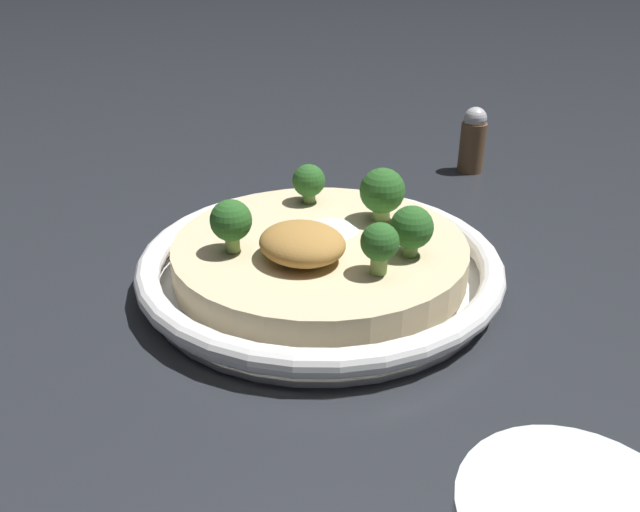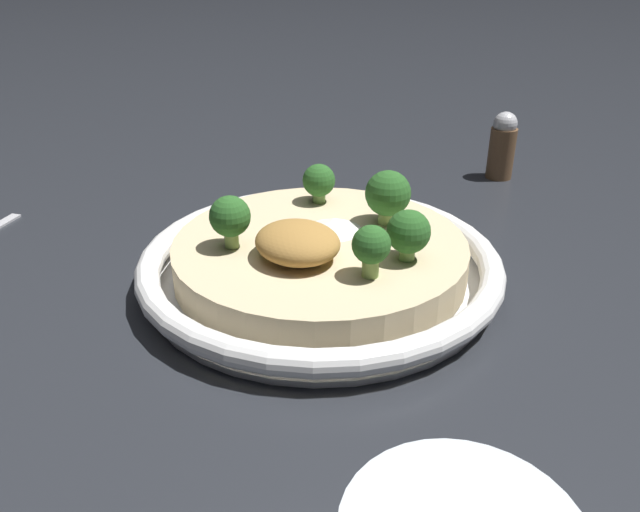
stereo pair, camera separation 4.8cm
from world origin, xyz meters
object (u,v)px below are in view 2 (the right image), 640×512
broccoli_front (388,195)px  broccoli_front_right (319,181)px  broccoli_left (371,247)px  broccoli_front_left (408,233)px  pepper_shaker (502,145)px  risotto_bowl (320,262)px  broccoli_back (230,218)px

broccoli_front → broccoli_front_right: 0.07m
broccoli_left → broccoli_front: bearing=-55.8°
broccoli_front_left → pepper_shaker: 0.30m
broccoli_front → broccoli_front_right: size_ratio=1.29×
broccoli_left → broccoli_front_left: bearing=-92.4°
risotto_bowl → broccoli_front_right: bearing=-42.6°
broccoli_front_left → broccoli_left: (0.00, 0.04, 0.00)m
broccoli_front → risotto_bowl: bearing=77.7°
broccoli_front_left → broccoli_left: 0.04m
broccoli_front_left → broccoli_front: (0.05, -0.04, 0.00)m
risotto_bowl → broccoli_front: broccoli_front is taller
broccoli_front_left → pepper_shaker: (0.10, -0.28, -0.02)m
broccoli_left → pepper_shaker: 0.34m
broccoli_front_left → broccoli_left: size_ratio=1.02×
broccoli_front → broccoli_left: 0.09m
broccoli_left → pepper_shaker: pepper_shaker is taller
risotto_bowl → pepper_shaker: pepper_shaker is taller
broccoli_front_left → broccoli_back: 0.13m
broccoli_left → broccoli_back: (0.10, 0.04, 0.00)m
broccoli_front_right → broccoli_left: (-0.12, 0.07, 0.00)m
pepper_shaker → broccoli_left: bearing=107.1°
broccoli_front → pepper_shaker: (0.05, -0.25, -0.02)m
risotto_bowl → pepper_shaker: size_ratio=3.77×
broccoli_back → broccoli_front_right: bearing=-79.4°
risotto_bowl → broccoli_back: broccoli_back is taller
broccoli_front_right → broccoli_left: bearing=151.5°
risotto_bowl → pepper_shaker: 0.31m
broccoli_front → broccoli_left: (-0.05, 0.07, -0.00)m
pepper_shaker → broccoli_back: bearing=89.8°
broccoli_front_left → broccoli_front_right: broccoli_front_left is taller
broccoli_front_right → broccoli_back: (-0.02, 0.11, 0.00)m
broccoli_left → broccoli_back: bearing=22.7°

